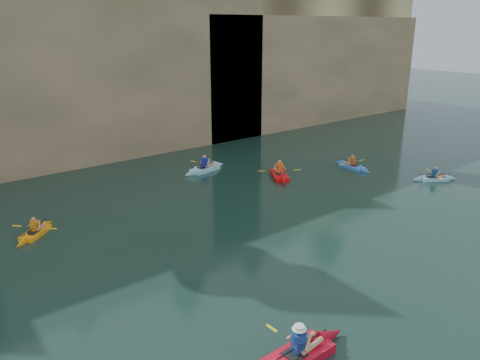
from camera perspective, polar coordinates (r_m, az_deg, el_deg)
ground at (r=15.79m, az=15.60°, el=-15.93°), size 160.00×160.00×0.00m
cliff at (r=38.95m, az=-22.56°, el=13.03°), size 70.00×16.00×12.00m
cliff_slab_center at (r=32.70m, az=-15.23°, el=12.47°), size 24.00×2.40×11.40m
cliff_slab_east at (r=44.65m, az=9.65°, el=13.26°), size 26.00×2.40×9.84m
sea_cave_center at (r=30.87m, az=-24.31°, el=3.40°), size 3.50×1.00×3.20m
sea_cave_east at (r=36.55m, az=-2.72°, el=8.17°), size 5.00×1.00×4.50m
main_kayaker at (r=13.68m, az=7.08°, el=-20.44°), size 3.75×2.52×1.39m
kayaker_orange at (r=22.37m, az=-23.69°, el=-5.86°), size 2.46×2.32×1.04m
kayaker_ltblue_near at (r=29.85m, az=22.60°, el=0.21°), size 2.56×2.05×1.05m
kayaker_red_far at (r=28.20m, az=4.83°, el=0.65°), size 2.62×3.49×1.33m
kayaker_ltblue_mid at (r=29.41m, az=-4.32°, el=1.41°), size 3.46×2.50×1.29m
kayaker_blue_east at (r=30.80m, az=13.50°, el=1.68°), size 2.16×3.09×1.08m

